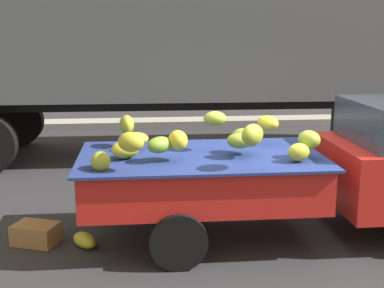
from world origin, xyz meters
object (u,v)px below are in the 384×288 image
Objects in this scene: pickup_truck at (361,166)px; semi_trailer at (177,31)px; fallen_banana_bunch_near_tailgate at (84,240)px; produce_crate at (36,234)px.

semi_trailer is (-1.97, 4.55, 1.65)m from pickup_truck.
semi_trailer reaches higher than pickup_truck.
fallen_banana_bunch_near_tailgate is (-1.47, -4.65, -2.45)m from semi_trailer.
fallen_banana_bunch_near_tailgate is at bearing -106.63° from semi_trailer.
fallen_banana_bunch_near_tailgate is at bearing -15.90° from produce_crate.
pickup_truck is 13.22× the size of fallen_banana_bunch_near_tailgate.
semi_trailer is 5.46m from fallen_banana_bunch_near_tailgate.
produce_crate is at bearing -113.89° from semi_trailer.
pickup_truck is 3.53m from fallen_banana_bunch_near_tailgate.
semi_trailer is 30.75× the size of fallen_banana_bunch_near_tailgate.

